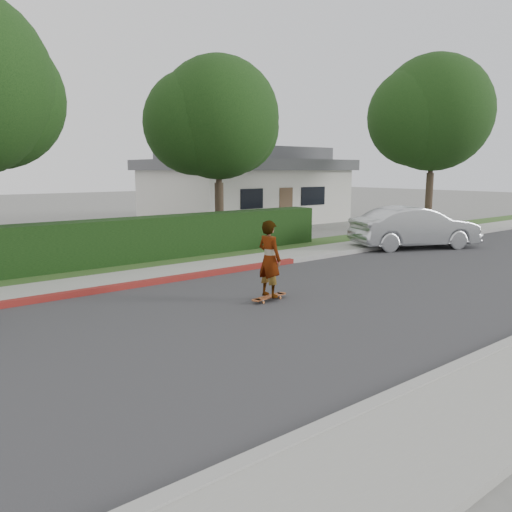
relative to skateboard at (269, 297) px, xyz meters
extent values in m
plane|color=slate|center=(2.63, -0.90, -0.10)|extent=(120.00, 120.00, 0.00)
cube|color=#2D2D30|center=(2.63, -0.90, -0.09)|extent=(60.00, 8.00, 0.01)
cube|color=#9E9E99|center=(2.63, 3.20, -0.02)|extent=(60.00, 0.20, 0.15)
cube|color=maroon|center=(-2.37, 3.20, -0.02)|extent=(12.00, 0.21, 0.15)
cube|color=gray|center=(2.63, 4.10, -0.04)|extent=(60.00, 1.60, 0.12)
cube|color=#2D4C1E|center=(2.63, 5.70, -0.05)|extent=(60.00, 1.60, 0.10)
cube|color=black|center=(-0.37, 6.30, 0.65)|extent=(15.00, 1.00, 1.50)
cylinder|color=#33261C|center=(4.13, 8.10, 1.16)|extent=(0.36, 0.36, 2.52)
cylinder|color=#33261C|center=(4.13, 8.10, 3.05)|extent=(0.24, 0.24, 2.10)
sphere|color=black|center=(4.13, 8.10, 4.94)|extent=(4.80, 4.80, 4.80)
sphere|color=black|center=(3.33, 8.50, 4.74)|extent=(4.08, 4.08, 4.08)
sphere|color=black|center=(5.03, 8.40, 4.64)|extent=(3.84, 3.84, 3.84)
cylinder|color=#33261C|center=(15.13, 5.60, 1.34)|extent=(0.36, 0.36, 2.88)
cylinder|color=#33261C|center=(15.13, 5.60, 3.50)|extent=(0.24, 0.24, 2.40)
sphere|color=black|center=(15.13, 5.60, 5.66)|extent=(5.60, 5.60, 5.60)
sphere|color=black|center=(14.33, 6.00, 5.46)|extent=(4.76, 4.76, 4.76)
sphere|color=black|center=(16.03, 5.90, 5.36)|extent=(4.48, 4.48, 4.48)
cube|color=beige|center=(10.63, 15.10, 1.40)|extent=(10.00, 8.00, 3.00)
cube|color=#4C4C51|center=(10.63, 15.10, 3.20)|extent=(10.60, 8.60, 0.60)
cube|color=#4C4C51|center=(10.63, 15.10, 3.80)|extent=(8.40, 6.40, 0.80)
cube|color=black|center=(8.13, 11.08, 1.50)|extent=(1.40, 0.06, 1.00)
cube|color=black|center=(12.43, 11.08, 1.50)|extent=(1.80, 0.06, 1.00)
cube|color=brown|center=(10.43, 11.08, 0.95)|extent=(0.90, 0.06, 2.10)
cylinder|color=#D07439|center=(-0.28, -0.12, -0.06)|extent=(0.06, 0.04, 0.06)
cylinder|color=#D07439|center=(-0.30, 0.04, -0.06)|extent=(0.06, 0.04, 0.06)
cylinder|color=#D07439|center=(0.30, -0.04, -0.06)|extent=(0.06, 0.04, 0.06)
cylinder|color=#D07439|center=(0.28, 0.12, -0.06)|extent=(0.06, 0.04, 0.06)
cube|color=silver|center=(-0.29, -0.04, -0.02)|extent=(0.07, 0.18, 0.02)
cube|color=silver|center=(0.29, 0.04, -0.02)|extent=(0.07, 0.18, 0.02)
cube|color=brown|center=(0.00, 0.00, 0.01)|extent=(0.89, 0.32, 0.02)
cylinder|color=brown|center=(-0.43, -0.06, 0.01)|extent=(0.24, 0.24, 0.02)
cylinder|color=brown|center=(0.43, 0.06, 0.01)|extent=(0.24, 0.24, 0.02)
imported|color=white|center=(0.00, 0.00, 0.91)|extent=(0.48, 0.69, 1.79)
imported|color=#B1B4B8|center=(9.58, 2.60, 0.72)|extent=(5.19, 3.59, 1.62)
camera|label=1|loc=(-7.29, -8.68, 2.94)|focal=35.00mm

